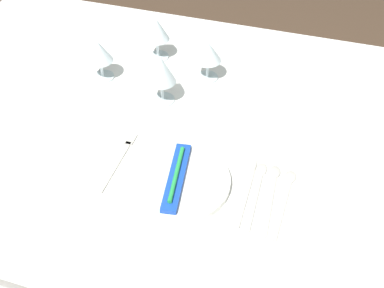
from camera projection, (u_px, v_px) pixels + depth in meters
name	position (u px, v px, depth m)	size (l,w,h in m)	color
ground_plane	(195.00, 276.00, 1.78)	(6.00, 6.00, 0.00)	#4C3828
dining_table	(197.00, 148.00, 1.32)	(1.80, 1.11, 0.74)	white
dinner_plate	(177.00, 181.00, 1.11)	(0.25, 0.25, 0.02)	white
toothbrush_package	(176.00, 176.00, 1.10)	(0.07, 0.21, 0.02)	blue
fork_outer	(119.00, 159.00, 1.18)	(0.02, 0.21, 0.00)	beige
dinner_knife	(245.00, 193.00, 1.10)	(0.02, 0.21, 0.00)	beige
spoon_soup	(257.00, 187.00, 1.11)	(0.03, 0.21, 0.01)	beige
spoon_dessert	(272.00, 191.00, 1.10)	(0.03, 0.22, 0.01)	beige
spoon_tea	(286.00, 195.00, 1.09)	(0.03, 0.21, 0.01)	beige
saucer_left	(372.00, 118.00, 1.28)	(0.14, 0.14, 0.01)	white
coffee_cup_left	(376.00, 107.00, 1.26)	(0.11, 0.08, 0.06)	white
wine_glass_centre	(99.00, 53.00, 1.37)	(0.08, 0.08, 0.12)	silver
wine_glass_left	(157.00, 31.00, 1.44)	(0.08, 0.08, 0.13)	silver
wine_glass_right	(161.00, 71.00, 1.28)	(0.08, 0.08, 0.14)	silver
wine_glass_far	(208.00, 53.00, 1.36)	(0.08, 0.08, 0.12)	silver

